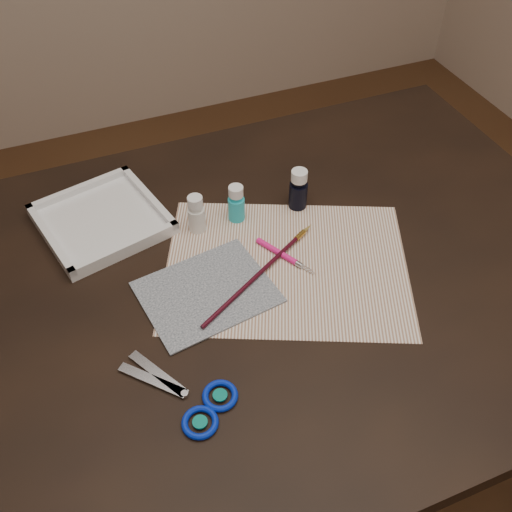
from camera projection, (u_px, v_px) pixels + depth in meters
name	position (u px, v px, depth m)	size (l,w,h in m)	color
ground	(256.00, 462.00, 1.55)	(3.50, 3.50, 0.02)	#422614
table	(256.00, 388.00, 1.27)	(1.30, 0.90, 0.75)	black
paper	(286.00, 265.00, 1.02)	(0.43, 0.33, 0.00)	white
canvas	(207.00, 292.00, 0.97)	(0.22, 0.17, 0.00)	black
paint_bottle_white	(196.00, 214.00, 1.06)	(0.03, 0.03, 0.08)	silver
paint_bottle_cyan	(236.00, 203.00, 1.08)	(0.03, 0.03, 0.08)	#23BACA
paint_bottle_navy	(298.00, 189.00, 1.10)	(0.04, 0.04, 0.09)	black
paintbrush	(261.00, 271.00, 1.00)	(0.31, 0.01, 0.01)	#320510
craft_knife	(286.00, 257.00, 1.02)	(0.13, 0.01, 0.01)	#ED1B81
scissors	(172.00, 392.00, 0.84)	(0.21, 0.10, 0.01)	silver
palette_tray	(102.00, 219.00, 1.08)	(0.22, 0.22, 0.03)	white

